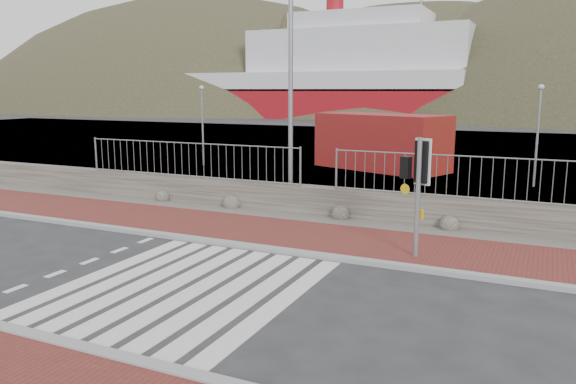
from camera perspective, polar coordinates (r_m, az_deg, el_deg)
The scene contains 15 objects.
ground at distance 11.60m, azimuth -10.46°, elevation -9.49°, with size 220.00×220.00×0.00m, color #28282B.
sidewalk_far at distance 15.31m, azimuth -0.68°, elevation -4.27°, with size 40.00×3.00×0.08m, color maroon.
kerb_near at distance 9.49m, azimuth -21.30°, elevation -14.34°, with size 40.00×0.25×0.12m, color gray.
kerb_far at distance 14.01m, azimuth -3.35°, elevation -5.63°, with size 40.00×0.25×0.12m, color gray.
zebra_crossing at distance 11.60m, azimuth -10.46°, elevation -9.46°, with size 4.62×5.60×0.01m.
gravel_strip at distance 17.08m, azimuth 2.22°, elevation -2.77°, with size 40.00×1.50×0.06m, color #59544C.
stone_wall at distance 17.72m, azimuth 3.22°, elevation -0.91°, with size 40.00×0.60×0.90m, color #47423A.
railing at distance 17.36m, azimuth 3.09°, elevation 3.44°, with size 18.07×0.07×1.22m.
quay at distance 37.51m, azimuth 14.97°, elevation 4.02°, with size 120.00×40.00×0.50m, color #4C4C4F.
water at distance 72.15m, azimuth 19.91°, elevation 6.63°, with size 220.00×50.00×0.05m, color #3F4C54.
ferry at distance 82.81m, azimuth 2.93°, elevation 11.34°, with size 50.00×16.00×20.00m.
hills_backdrop at distance 100.44m, azimuth 24.27°, elevation -6.17°, with size 254.00×90.00×100.00m.
traffic_signal_far at distance 13.10m, azimuth 13.00°, elevation 1.99°, with size 0.70×0.44×2.84m.
streetlight at distance 18.58m, azimuth 0.62°, elevation 13.68°, with size 1.83×0.75×8.86m.
shipping_container at distance 28.31m, azimuth 9.45°, elevation 5.06°, with size 6.53×2.72×2.72m, color maroon.
Camera 1 is at (6.40, -8.86, 3.90)m, focal length 35.00 mm.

